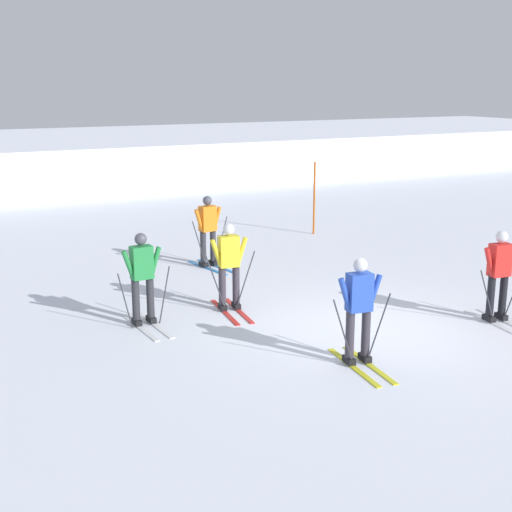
{
  "coord_description": "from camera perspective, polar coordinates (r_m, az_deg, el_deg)",
  "views": [
    {
      "loc": [
        -7.23,
        -9.54,
        4.31
      ],
      "look_at": [
        -0.9,
        2.57,
        0.9
      ],
      "focal_mm": 49.04,
      "sensor_mm": 36.0,
      "label": 1
    }
  ],
  "objects": [
    {
      "name": "skier_green",
      "position": [
        12.74,
        -9.25,
        -1.64
      ],
      "size": [
        1.0,
        1.62,
        1.71
      ],
      "color": "silver",
      "rests_on": "ground"
    },
    {
      "name": "skier_blue",
      "position": [
        10.95,
        8.41,
        -4.21
      ],
      "size": [
        1.0,
        1.63,
        1.71
      ],
      "color": "gold",
      "rests_on": "ground"
    },
    {
      "name": "skier_red",
      "position": [
        13.5,
        19.22,
        -1.36
      ],
      "size": [
        1.0,
        1.63,
        1.71
      ],
      "color": "silver",
      "rests_on": "ground"
    },
    {
      "name": "trail_marker_pole",
      "position": [
        20.3,
        4.77,
        4.72
      ],
      "size": [
        0.06,
        0.06,
        2.1
      ],
      "primitive_type": "cylinder",
      "color": "#C65614",
      "rests_on": "ground"
    },
    {
      "name": "ground_plane",
      "position": [
        12.73,
        9.03,
        -5.98
      ],
      "size": [
        120.0,
        120.0,
        0.0
      ],
      "primitive_type": "plane",
      "color": "silver"
    },
    {
      "name": "far_snow_ridge",
      "position": [
        30.95,
        -14.03,
        7.35
      ],
      "size": [
        80.0,
        7.95,
        1.89
      ],
      "primitive_type": "cube",
      "color": "silver",
      "rests_on": "ground"
    },
    {
      "name": "skier_yellow",
      "position": [
        13.42,
        -2.25,
        -0.48
      ],
      "size": [
        1.0,
        1.63,
        1.71
      ],
      "color": "red",
      "rests_on": "ground"
    },
    {
      "name": "skier_orange",
      "position": [
        16.64,
        -3.93,
        2.2
      ],
      "size": [
        0.99,
        1.64,
        1.71
      ],
      "color": "#237AC6",
      "rests_on": "ground"
    }
  ]
}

